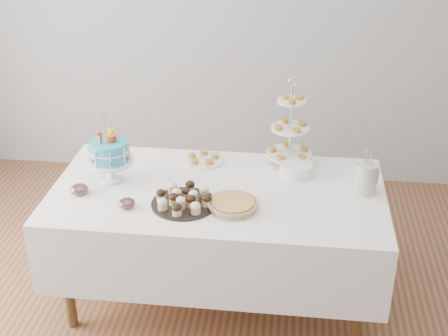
# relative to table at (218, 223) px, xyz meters

# --- Properties ---
(floor) EXTENTS (5.00, 5.00, 0.00)m
(floor) POSITION_rel_table_xyz_m (0.00, -0.30, -0.54)
(floor) COLOR brown
(floor) RESTS_ON ground
(walls) EXTENTS (5.04, 4.04, 2.70)m
(walls) POSITION_rel_table_xyz_m (0.00, -0.30, 0.81)
(walls) COLOR #9C9EA1
(walls) RESTS_ON floor
(table) EXTENTS (1.92, 1.02, 0.77)m
(table) POSITION_rel_table_xyz_m (0.00, 0.00, 0.00)
(table) COLOR white
(table) RESTS_ON floor
(birthday_cake) EXTENTS (0.28, 0.28, 0.43)m
(birthday_cake) POSITION_rel_table_xyz_m (-0.64, 0.04, 0.34)
(birthday_cake) COLOR white
(birthday_cake) RESTS_ON table
(cupcake_tray) EXTENTS (0.36, 0.36, 0.08)m
(cupcake_tray) POSITION_rel_table_xyz_m (-0.16, -0.19, 0.27)
(cupcake_tray) COLOR black
(cupcake_tray) RESTS_ON table
(pie) EXTENTS (0.28, 0.28, 0.04)m
(pie) POSITION_rel_table_xyz_m (0.11, -0.20, 0.25)
(pie) COLOR tan
(pie) RESTS_ON table
(tiered_stand) EXTENTS (0.29, 0.29, 0.56)m
(tiered_stand) POSITION_rel_table_xyz_m (0.40, 0.40, 0.46)
(tiered_stand) COLOR silver
(tiered_stand) RESTS_ON table
(plate_stack) EXTENTS (0.20, 0.20, 0.08)m
(plate_stack) POSITION_rel_table_xyz_m (0.44, 0.24, 0.27)
(plate_stack) COLOR white
(plate_stack) RESTS_ON table
(pastry_plate) EXTENTS (0.26, 0.26, 0.04)m
(pastry_plate) POSITION_rel_table_xyz_m (-0.14, 0.35, 0.24)
(pastry_plate) COLOR white
(pastry_plate) RESTS_ON table
(jam_bowl_a) EXTENTS (0.09, 0.09, 0.06)m
(jam_bowl_a) POSITION_rel_table_xyz_m (-0.47, -0.26, 0.25)
(jam_bowl_a) COLOR silver
(jam_bowl_a) RESTS_ON table
(jam_bowl_b) EXTENTS (0.10, 0.10, 0.06)m
(jam_bowl_b) POSITION_rel_table_xyz_m (-0.77, -0.14, 0.26)
(jam_bowl_b) COLOR silver
(jam_bowl_b) RESTS_ON table
(utensil_pitcher) EXTENTS (0.13, 0.12, 0.28)m
(utensil_pitcher) POSITION_rel_table_xyz_m (0.84, 0.07, 0.33)
(utensil_pitcher) COLOR silver
(utensil_pitcher) RESTS_ON table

